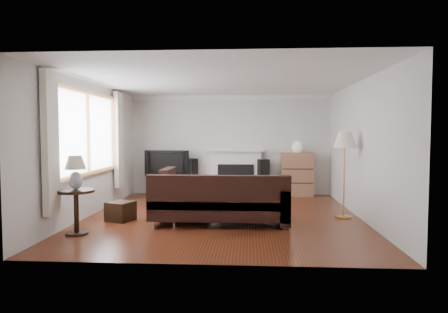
# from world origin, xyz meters

# --- Properties ---
(room) EXTENTS (5.10, 5.60, 2.54)m
(room) POSITION_xyz_m (0.00, 0.00, 1.25)
(room) COLOR #572413
(room) RESTS_ON ground
(window) EXTENTS (0.12, 2.74, 1.54)m
(window) POSITION_xyz_m (-2.45, -0.20, 1.55)
(window) COLOR olive
(window) RESTS_ON room
(curtain_near) EXTENTS (0.10, 0.35, 2.10)m
(curtain_near) POSITION_xyz_m (-2.40, -1.72, 1.40)
(curtain_near) COLOR silver
(curtain_near) RESTS_ON room
(curtain_far) EXTENTS (0.10, 0.35, 2.10)m
(curtain_far) POSITION_xyz_m (-2.40, 1.32, 1.40)
(curtain_far) COLOR silver
(curtain_far) RESTS_ON room
(fireplace) EXTENTS (1.40, 0.26, 1.15)m
(fireplace) POSITION_xyz_m (0.15, 2.64, 0.57)
(fireplace) COLOR white
(fireplace) RESTS_ON room
(tv_stand) EXTENTS (0.98, 0.44, 0.49)m
(tv_stand) POSITION_xyz_m (-1.55, 2.50, 0.25)
(tv_stand) COLOR black
(tv_stand) RESTS_ON ground
(television) EXTENTS (1.10, 0.14, 0.63)m
(television) POSITION_xyz_m (-1.55, 2.50, 0.81)
(television) COLOR black
(television) RESTS_ON tv_stand
(speaker_left) EXTENTS (0.35, 0.38, 0.91)m
(speaker_left) POSITION_xyz_m (-0.98, 2.53, 0.46)
(speaker_left) COLOR black
(speaker_left) RESTS_ON ground
(speaker_right) EXTENTS (0.33, 0.37, 0.91)m
(speaker_right) POSITION_xyz_m (0.83, 2.54, 0.45)
(speaker_right) COLOR black
(speaker_right) RESTS_ON ground
(bookshelf) EXTENTS (0.78, 0.37, 1.07)m
(bookshelf) POSITION_xyz_m (1.66, 2.53, 0.54)
(bookshelf) COLOR #9B6648
(bookshelf) RESTS_ON ground
(globe_lamp) EXTENTS (0.27, 0.27, 0.27)m
(globe_lamp) POSITION_xyz_m (1.66, 2.53, 1.21)
(globe_lamp) COLOR white
(globe_lamp) RESTS_ON bookshelf
(sectional_sofa) EXTENTS (2.52, 1.84, 0.81)m
(sectional_sofa) POSITION_xyz_m (-0.01, -0.62, 0.41)
(sectional_sofa) COLOR black
(sectional_sofa) RESTS_ON ground
(coffee_table) EXTENTS (1.23, 0.79, 0.45)m
(coffee_table) POSITION_xyz_m (0.11, 0.80, 0.23)
(coffee_table) COLOR #9F824C
(coffee_table) RESTS_ON ground
(footstool) EXTENTS (0.52, 0.52, 0.34)m
(footstool) POSITION_xyz_m (-1.78, -0.49, 0.17)
(footstool) COLOR black
(footstool) RESTS_ON ground
(floor_lamp) EXTENTS (0.46, 0.46, 1.58)m
(floor_lamp) POSITION_xyz_m (2.22, 0.04, 0.79)
(floor_lamp) COLOR #BE8042
(floor_lamp) RESTS_ON ground
(side_table) EXTENTS (0.55, 0.55, 0.69)m
(side_table) POSITION_xyz_m (-2.15, -1.46, 0.34)
(side_table) COLOR black
(side_table) RESTS_ON ground
(table_lamp) EXTENTS (0.32, 0.32, 0.51)m
(table_lamp) POSITION_xyz_m (-2.15, -1.46, 0.94)
(table_lamp) COLOR silver
(table_lamp) RESTS_ON side_table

